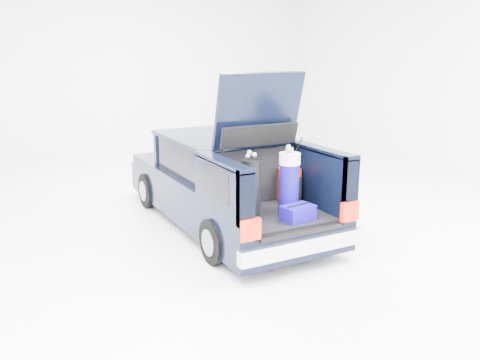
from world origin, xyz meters
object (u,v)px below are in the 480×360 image
black_golf_bag (251,189)px  blue_golf_bag (289,183)px  car (222,182)px  red_suitcase (289,185)px  blue_duffel (298,213)px

black_golf_bag → blue_golf_bag: (0.57, -0.03, 0.02)m
car → black_golf_bag: car is taller
red_suitcase → black_golf_bag: (-0.88, -0.43, 0.16)m
car → black_golf_bag: (-0.38, -1.63, 0.34)m
car → blue_golf_bag: 1.71m
black_golf_bag → blue_golf_bag: size_ratio=0.95×
red_suitcase → blue_golf_bag: size_ratio=0.56×
car → blue_golf_bag: bearing=-83.6°
blue_golf_bag → car: bearing=117.7°
red_suitcase → blue_golf_bag: (-0.31, -0.47, 0.18)m
car → blue_duffel: size_ratio=10.18×
black_golf_bag → red_suitcase: bearing=35.3°
blue_duffel → black_golf_bag: bearing=139.4°
red_suitcase → black_golf_bag: 0.99m
red_suitcase → black_golf_bag: bearing=-130.3°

